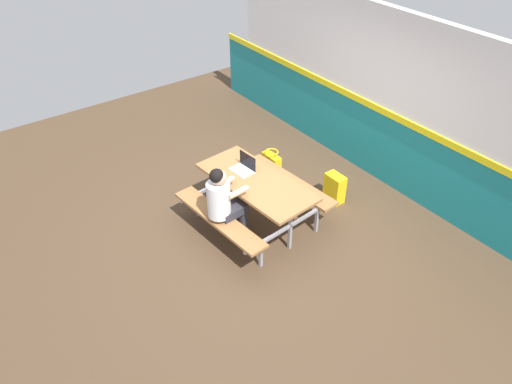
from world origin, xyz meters
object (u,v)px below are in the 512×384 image
(backpack_dark, at_px, (335,188))
(picnic_table_main, at_px, (256,191))
(laptop_silver, at_px, (244,167))
(tote_bag_bright, at_px, (271,164))
(student_nearer, at_px, (224,200))

(backpack_dark, bearing_deg, picnic_table_main, -101.26)
(picnic_table_main, height_order, backpack_dark, picnic_table_main)
(picnic_table_main, relative_size, laptop_silver, 5.21)
(laptop_silver, xyz_separation_m, tote_bag_bright, (-0.54, 0.91, -0.59))
(student_nearer, distance_m, tote_bag_bright, 1.81)
(tote_bag_bright, bearing_deg, backpack_dark, 17.00)
(picnic_table_main, distance_m, laptop_silver, 0.37)
(laptop_silver, bearing_deg, student_nearer, -57.59)
(student_nearer, distance_m, laptop_silver, 0.68)
(backpack_dark, xyz_separation_m, tote_bag_bright, (-1.09, -0.33, -0.02))
(student_nearer, height_order, tote_bag_bright, student_nearer)
(student_nearer, bearing_deg, tote_bag_bright, 121.38)
(laptop_silver, distance_m, backpack_dark, 1.48)
(student_nearer, xyz_separation_m, backpack_dark, (0.19, 1.81, -0.49))
(backpack_dark, bearing_deg, laptop_silver, -113.72)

